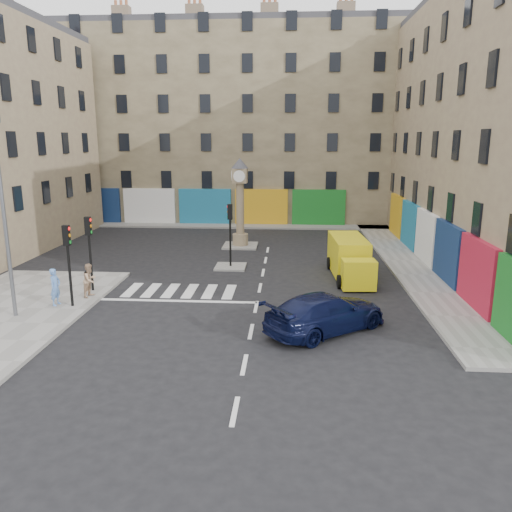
# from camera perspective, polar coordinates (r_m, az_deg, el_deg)

# --- Properties ---
(ground) EXTENTS (120.00, 120.00, 0.00)m
(ground) POSITION_cam_1_polar(r_m,az_deg,el_deg) (22.07, -0.17, -6.70)
(ground) COLOR black
(ground) RESTS_ON ground
(sidewalk_right) EXTENTS (2.60, 30.00, 0.15)m
(sidewalk_right) POSITION_cam_1_polar(r_m,az_deg,el_deg) (32.40, 16.66, -0.59)
(sidewalk_right) COLOR gray
(sidewalk_right) RESTS_ON ground
(sidewalk_far) EXTENTS (32.00, 2.40, 0.15)m
(sidewalk_far) POSITION_cam_1_polar(r_m,az_deg,el_deg) (43.87, -3.35, 3.50)
(sidewalk_far) COLOR gray
(sidewalk_far) RESTS_ON ground
(island_near) EXTENTS (1.80, 1.80, 0.12)m
(island_near) POSITION_cam_1_polar(r_m,az_deg,el_deg) (29.85, -2.92, -1.23)
(island_near) COLOR gray
(island_near) RESTS_ON ground
(island_far) EXTENTS (2.40, 2.40, 0.12)m
(island_far) POSITION_cam_1_polar(r_m,az_deg,el_deg) (35.65, -1.80, 1.19)
(island_far) COLOR gray
(island_far) RESTS_ON ground
(building_far) EXTENTS (32.00, 10.00, 17.00)m
(building_far) POSITION_cam_1_polar(r_m,az_deg,el_deg) (49.00, -2.62, 14.43)
(building_far) COLOR #958663
(building_far) RESTS_ON ground
(traffic_light_left_near) EXTENTS (0.28, 0.22, 3.70)m
(traffic_light_left_near) POSITION_cam_1_polar(r_m,az_deg,el_deg) (23.57, -20.70, 0.36)
(traffic_light_left_near) COLOR black
(traffic_light_left_near) RESTS_ON sidewalk_left
(traffic_light_left_far) EXTENTS (0.28, 0.22, 3.70)m
(traffic_light_left_far) POSITION_cam_1_polar(r_m,az_deg,el_deg) (25.72, -18.53, 1.57)
(traffic_light_left_far) COLOR black
(traffic_light_left_far) RESTS_ON sidewalk_left
(traffic_light_island) EXTENTS (0.28, 0.22, 3.70)m
(traffic_light_island) POSITION_cam_1_polar(r_m,az_deg,el_deg) (29.32, -2.98, 3.56)
(traffic_light_island) COLOR black
(traffic_light_island) RESTS_ON island_near
(lamp_post) EXTENTS (0.50, 0.25, 8.30)m
(lamp_post) POSITION_cam_1_polar(r_m,az_deg,el_deg) (22.87, -26.93, 4.94)
(lamp_post) COLOR #595B60
(lamp_post) RESTS_ON sidewalk_left
(clock_pillar) EXTENTS (1.20, 1.20, 6.10)m
(clock_pillar) POSITION_cam_1_polar(r_m,az_deg,el_deg) (35.08, -1.84, 6.77)
(clock_pillar) COLOR #968662
(clock_pillar) RESTS_ON island_far
(navy_sedan) EXTENTS (5.54, 5.07, 1.56)m
(navy_sedan) POSITION_cam_1_polar(r_m,az_deg,el_deg) (20.20, 8.00, -6.42)
(navy_sedan) COLOR black
(navy_sedan) RESTS_ON ground
(yellow_van) EXTENTS (2.25, 5.93, 2.12)m
(yellow_van) POSITION_cam_1_polar(r_m,az_deg,el_deg) (28.16, 10.67, -0.26)
(yellow_van) COLOR yellow
(yellow_van) RESTS_ON ground
(pedestrian_blue) EXTENTS (0.50, 0.68, 1.70)m
(pedestrian_blue) POSITION_cam_1_polar(r_m,az_deg,el_deg) (24.35, -21.96, -3.29)
(pedestrian_blue) COLOR #5885C9
(pedestrian_blue) RESTS_ON sidewalk_left
(pedestrian_tan) EXTENTS (0.79, 0.91, 1.61)m
(pedestrian_tan) POSITION_cam_1_polar(r_m,az_deg,el_deg) (25.10, -18.45, -2.62)
(pedestrian_tan) COLOR tan
(pedestrian_tan) RESTS_ON sidewalk_left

